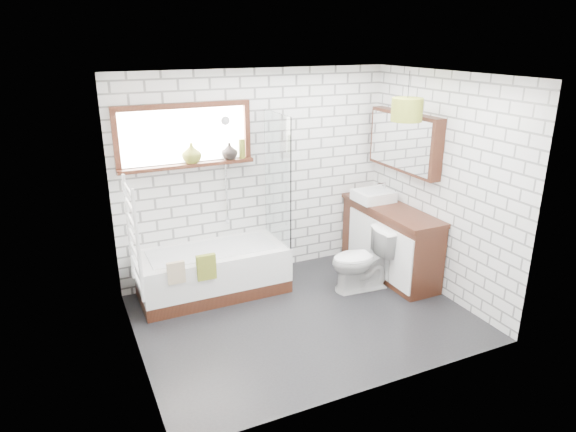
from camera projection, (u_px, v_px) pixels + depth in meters
name	position (u px, v px, depth m)	size (l,w,h in m)	color
floor	(304.00, 317.00, 5.49)	(3.40, 2.60, 0.01)	black
ceiling	(306.00, 75.00, 4.65)	(3.40, 2.60, 0.01)	white
wall_back	(256.00, 175.00, 6.19)	(3.40, 0.01, 2.50)	white
wall_front	(381.00, 254.00, 3.96)	(3.40, 0.01, 2.50)	white
wall_left	(127.00, 232.00, 4.40)	(0.01, 2.60, 2.50)	white
wall_right	(441.00, 186.00, 5.75)	(0.01, 2.60, 2.50)	white
window	(185.00, 136.00, 5.63)	(1.52, 0.16, 0.68)	black
towel_radiator	(133.00, 237.00, 4.43)	(0.06, 0.52, 1.00)	white
mirror_cabinet	(404.00, 142.00, 6.09)	(0.16, 1.20, 0.70)	black
shower_riser	(226.00, 172.00, 5.96)	(0.02, 0.02, 1.30)	silver
bathtub	(213.00, 272.00, 5.91)	(1.67, 0.74, 0.54)	white
shower_screen	(278.00, 178.00, 5.90)	(0.02, 0.72, 1.50)	white
towel_green	(206.00, 267.00, 5.44)	(0.21, 0.06, 0.28)	olive
towel_beige	(176.00, 273.00, 5.32)	(0.18, 0.05, 0.24)	tan
vanity	(390.00, 241.00, 6.37)	(0.49, 1.53, 0.87)	black
basin	(374.00, 196.00, 6.45)	(0.45, 0.39, 0.13)	white
tap	(384.00, 189.00, 6.49)	(0.03, 0.03, 0.18)	silver
toilet	(362.00, 260.00, 5.98)	(0.73, 0.42, 0.74)	white
vase_olive	(192.00, 155.00, 5.70)	(0.22, 0.22, 0.22)	olive
vase_dark	(230.00, 153.00, 5.88)	(0.18, 0.18, 0.19)	black
bottle	(242.00, 150.00, 5.93)	(0.07, 0.07, 0.22)	olive
pendant	(407.00, 110.00, 5.45)	(0.33, 0.33, 0.25)	olive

